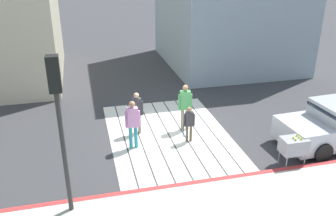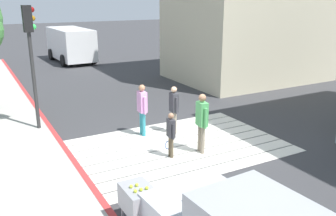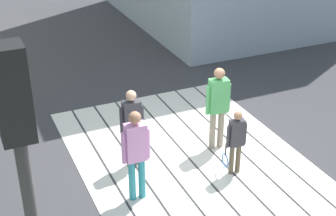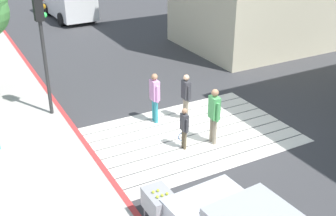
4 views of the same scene
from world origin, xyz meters
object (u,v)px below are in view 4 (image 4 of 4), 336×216
(pedestrian_adult_lead, at_px, (214,112))
(pedestrian_adult_side, at_px, (186,94))
(traffic_light_corner, at_px, (42,32))
(pedestrian_child_with_racket, at_px, (184,126))
(tennis_ball_cart, at_px, (159,202))
(pedestrian_adult_trailing, at_px, (155,94))

(pedestrian_adult_lead, relative_size, pedestrian_adult_side, 1.11)
(traffic_light_corner, height_order, pedestrian_child_with_racket, traffic_light_corner)
(pedestrian_adult_lead, distance_m, pedestrian_adult_side, 1.82)
(tennis_ball_cart, distance_m, pedestrian_child_with_racket, 3.57)
(pedestrian_adult_side, height_order, pedestrian_child_with_racket, pedestrian_adult_side)
(pedestrian_adult_lead, height_order, pedestrian_adult_side, pedestrian_adult_lead)
(traffic_light_corner, height_order, pedestrian_adult_trailing, traffic_light_corner)
(traffic_light_corner, xyz_separation_m, pedestrian_adult_trailing, (2.97, -2.11, -2.01))
(pedestrian_adult_lead, bearing_deg, pedestrian_child_with_racket, 171.79)
(traffic_light_corner, bearing_deg, pedestrian_adult_trailing, -35.41)
(pedestrian_adult_trailing, bearing_deg, traffic_light_corner, 144.59)
(pedestrian_adult_lead, relative_size, pedestrian_child_with_racket, 1.34)
(tennis_ball_cart, distance_m, pedestrian_adult_side, 5.54)
(tennis_ball_cart, xyz_separation_m, pedestrian_adult_lead, (3.23, 2.61, 0.36))
(pedestrian_adult_trailing, distance_m, pedestrian_adult_side, 1.08)
(tennis_ball_cart, distance_m, pedestrian_adult_lead, 4.17)
(pedestrian_adult_lead, distance_m, pedestrian_child_with_racket, 1.02)
(tennis_ball_cart, height_order, pedestrian_adult_trailing, pedestrian_adult_trailing)
(pedestrian_child_with_racket, bearing_deg, pedestrian_adult_trailing, 89.30)
(pedestrian_adult_trailing, distance_m, pedestrian_child_with_racket, 2.00)
(pedestrian_child_with_racket, bearing_deg, pedestrian_adult_side, 57.88)
(tennis_ball_cart, xyz_separation_m, pedestrian_adult_trailing, (2.29, 4.74, 0.33))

